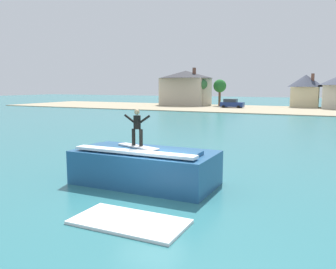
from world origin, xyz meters
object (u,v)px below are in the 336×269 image
object	(u,v)px
surfboard	(138,147)
house_small_cottage	(305,89)
wave_crest	(145,166)
tree_tall_bare	(202,85)
tree_short_bushy	(220,86)
house_with_chimney	(186,86)
car_near_shore	(232,104)
surfer	(137,125)

from	to	relation	value
surfboard	house_small_cottage	bearing A→B (deg)	87.56
wave_crest	surfboard	distance (m)	0.98
surfboard	tree_tall_bare	distance (m)	60.37
tree_short_bushy	surfboard	bearing A→B (deg)	-76.45
wave_crest	house_small_cottage	xyz separation A→B (m)	(2.46, 62.54, 2.96)
house_with_chimney	tree_tall_bare	xyz separation A→B (m)	(4.78, -2.26, 0.19)
house_small_cottage	surfboard	bearing A→B (deg)	-92.44
house_small_cottage	tree_short_bushy	bearing A→B (deg)	-168.66
house_small_cottage	tree_short_bushy	world-z (taller)	house_small_cottage
wave_crest	tree_tall_bare	bearing A→B (deg)	107.31
wave_crest	surfboard	bearing A→B (deg)	-136.11
car_near_shore	house_small_cottage	xyz separation A→B (m)	(12.87, 8.66, 2.81)
tree_tall_bare	tree_short_bushy	distance (m)	3.79
surfboard	tree_tall_bare	xyz separation A→B (m)	(-17.68, 57.65, 2.91)
house_with_chimney	house_small_cottage	size ratio (longest dim) A/B	1.74
house_with_chimney	tree_tall_bare	world-z (taller)	house_with_chimney
house_small_cottage	wave_crest	bearing A→B (deg)	-92.25
surfer	tree_short_bushy	bearing A→B (deg)	103.50
house_with_chimney	tree_short_bushy	bearing A→B (deg)	-3.96
house_with_chimney	tree_short_bushy	distance (m)	8.18
surfboard	car_near_shore	xyz separation A→B (m)	(-10.19, 54.09, -0.78)
car_near_shore	house_with_chimney	distance (m)	14.02
car_near_shore	house_with_chimney	world-z (taller)	house_with_chimney
house_with_chimney	tree_tall_bare	distance (m)	5.29
tree_tall_bare	house_with_chimney	bearing A→B (deg)	154.74
house_small_cottage	tree_tall_bare	size ratio (longest dim) A/B	1.20
house_small_cottage	tree_tall_bare	world-z (taller)	house_small_cottage
tree_tall_bare	tree_short_bushy	xyz separation A→B (m)	(3.38, 1.69, -0.34)
tree_short_bushy	wave_crest	bearing A→B (deg)	-76.20
house_small_cottage	tree_tall_bare	distance (m)	21.00
surfboard	car_near_shore	world-z (taller)	car_near_shore
car_near_shore	house_small_cottage	world-z (taller)	house_small_cottage
surfer	house_small_cottage	world-z (taller)	house_small_cottage
surfboard	house_with_chimney	world-z (taller)	house_with_chimney
car_near_shore	tree_short_bushy	size ratio (longest dim) A/B	0.79
wave_crest	house_small_cottage	size ratio (longest dim) A/B	0.89
surfer	house_small_cottage	xyz separation A→B (m)	(2.74, 62.69, 1.10)
surfer	car_near_shore	xyz separation A→B (m)	(-10.12, 54.03, -1.71)
wave_crest	surfboard	xyz separation A→B (m)	(-0.22, -0.21, 0.93)
surfboard	house_small_cottage	distance (m)	62.84
tree_short_bushy	car_near_shore	bearing A→B (deg)	-51.99
car_near_shore	house_small_cottage	size ratio (longest dim) A/B	0.65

